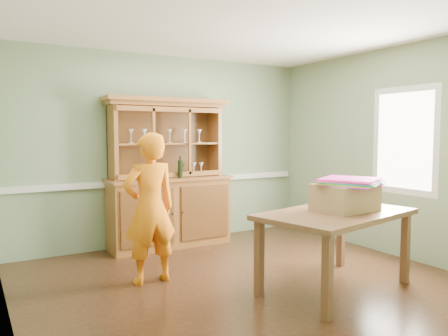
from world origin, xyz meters
TOP-DOWN VIEW (x-y plane):
  - floor at (0.00, 0.00)m, footprint 4.50×4.50m
  - ceiling at (0.00, 0.00)m, footprint 4.50×4.50m
  - wall_back at (0.00, 2.00)m, footprint 4.50×0.00m
  - wall_left at (-2.25, 0.00)m, footprint 0.00×4.00m
  - wall_right at (2.25, 0.00)m, footprint 0.00×4.00m
  - wall_front at (0.00, -2.00)m, footprint 4.50×0.00m
  - chair_rail at (0.00, 1.98)m, footprint 4.41×0.05m
  - framed_map at (-2.23, 0.30)m, footprint 0.03×0.60m
  - window_panel at (2.23, -0.30)m, footprint 0.03×0.96m
  - china_hutch at (-0.09, 1.76)m, footprint 1.77×0.58m
  - dining_table at (0.69, -0.69)m, footprint 1.76×1.26m
  - cardboard_box at (0.81, -0.69)m, footprint 0.61×0.51m
  - kite_stack at (0.83, -0.73)m, footprint 0.72×0.72m
  - person at (-0.87, 0.45)m, footprint 0.60×0.40m

SIDE VIEW (x-z plane):
  - floor at x=0.00m, z-range 0.00..0.00m
  - dining_table at x=0.69m, z-range 0.31..1.10m
  - china_hutch at x=-0.09m, z-range -0.31..1.77m
  - person at x=-0.87m, z-range 0.00..1.60m
  - chair_rail at x=0.00m, z-range 0.86..0.94m
  - cardboard_box at x=0.81m, z-range 0.80..1.07m
  - kite_stack at x=0.83m, z-range 1.07..1.13m
  - wall_back at x=0.00m, z-range -0.90..3.60m
  - wall_left at x=-2.25m, z-range -0.65..3.35m
  - wall_right at x=2.25m, z-range -0.65..3.35m
  - wall_front at x=0.00m, z-range -0.90..3.60m
  - window_panel at x=2.23m, z-range 0.82..2.18m
  - framed_map at x=-2.23m, z-range 1.32..1.78m
  - ceiling at x=0.00m, z-range 2.70..2.70m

